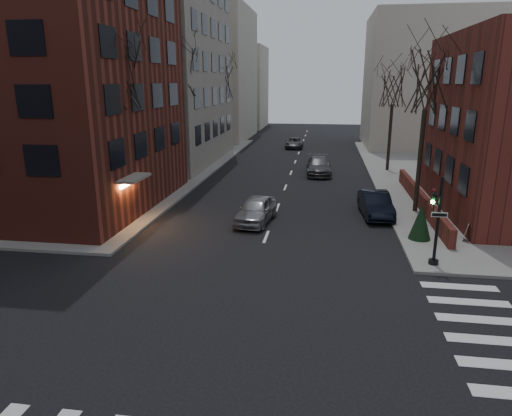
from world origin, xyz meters
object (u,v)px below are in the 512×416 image
at_px(parked_sedan, 375,204).
at_px(car_lane_gray, 319,166).
at_px(car_lane_far, 294,143).
at_px(streetlamp_far, 229,115).
at_px(tree_left_b, 181,71).
at_px(tree_right_b, 394,87).
at_px(streetlamp_near, 175,135).
at_px(traffic_signal, 436,227).
at_px(car_lane_silver, 256,210).
at_px(sandwich_board, 469,232).
at_px(evergreen_shrub, 421,222).
at_px(tree_right_a, 427,83).
at_px(tree_left_a, 116,75).
at_px(tree_left_c, 220,82).

distance_m(parked_sedan, car_lane_gray, 13.23).
bearing_deg(car_lane_far, streetlamp_far, -151.22).
distance_m(tree_left_b, streetlamp_far, 16.68).
relative_size(tree_right_b, streetlamp_near, 1.46).
relative_size(traffic_signal, car_lane_far, 0.87).
height_order(car_lane_silver, car_lane_far, car_lane_silver).
xyz_separation_m(sandwich_board, evergreen_shrub, (-2.48, -0.11, 0.51)).
height_order(traffic_signal, car_lane_silver, traffic_signal).
xyz_separation_m(car_lane_gray, evergreen_shrub, (5.52, -17.16, 0.33)).
bearing_deg(streetlamp_near, car_lane_silver, -45.74).
bearing_deg(evergreen_shrub, traffic_signal, -91.39).
distance_m(tree_right_a, evergreen_shrub, 8.92).
bearing_deg(traffic_signal, tree_left_a, 163.35).
xyz_separation_m(traffic_signal, streetlamp_near, (-16.14, 13.01, 2.33)).
xyz_separation_m(tree_left_b, streetlamp_near, (0.60, -4.00, -4.68)).
xyz_separation_m(streetlamp_far, car_lane_silver, (7.26, -27.45, -3.47)).
height_order(parked_sedan, sandwich_board, parked_sedan).
distance_m(streetlamp_near, car_lane_gray, 13.58).
height_order(tree_left_b, car_lane_far, tree_left_b).
distance_m(tree_left_b, car_lane_silver, 16.10).
bearing_deg(sandwich_board, tree_right_b, 115.64).
distance_m(traffic_signal, streetlamp_near, 20.86).
height_order(traffic_signal, tree_right_a, tree_right_a).
bearing_deg(streetlamp_near, parked_sedan, -19.50).
bearing_deg(tree_left_a, car_lane_silver, 4.02).
bearing_deg(car_lane_far, car_lane_silver, -91.13).
bearing_deg(tree_left_b, traffic_signal, -45.46).
relative_size(car_lane_silver, car_lane_far, 0.98).
relative_size(car_lane_gray, evergreen_shrub, 2.80).
relative_size(streetlamp_near, sandwich_board, 7.15).
relative_size(tree_left_c, streetlamp_far, 1.55).
bearing_deg(streetlamp_far, parked_sedan, -60.16).
height_order(tree_right_b, parked_sedan, tree_right_b).
relative_size(tree_left_b, streetlamp_near, 1.72).
bearing_deg(tree_left_a, parked_sedan, 10.95).
xyz_separation_m(traffic_signal, streetlamp_far, (-16.14, 33.01, 2.33)).
distance_m(car_lane_far, sandwich_board, 35.50).
distance_m(tree_left_a, car_lane_silver, 11.02).
xyz_separation_m(tree_left_a, tree_right_a, (17.60, 4.00, -0.44)).
bearing_deg(parked_sedan, streetlamp_near, 155.76).
bearing_deg(tree_left_a, streetlamp_far, 88.77).
bearing_deg(car_lane_silver, streetlamp_near, 141.56).
height_order(tree_left_a, car_lane_far, tree_left_a).
bearing_deg(parked_sedan, tree_right_b, 75.49).
bearing_deg(streetlamp_far, evergreen_shrub, -61.24).
distance_m(traffic_signal, evergreen_shrub, 3.55).
height_order(tree_left_b, sandwich_board, tree_left_b).
bearing_deg(tree_left_c, tree_left_b, -90.00).
bearing_deg(sandwich_board, tree_left_c, 145.76).
bearing_deg(tree_left_c, parked_sedan, -57.00).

